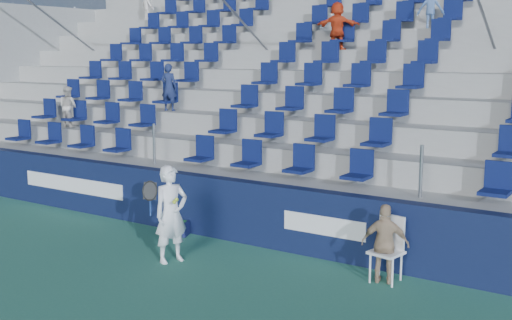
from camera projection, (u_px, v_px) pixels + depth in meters
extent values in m
plane|color=#31735B|center=(143.00, 295.00, 9.71)|extent=(70.00, 70.00, 0.00)
cube|color=#10193C|center=(257.00, 213.00, 12.20)|extent=(24.00, 0.30, 1.20)
cube|color=white|center=(72.00, 185.00, 14.78)|extent=(3.20, 0.02, 0.34)
cube|color=white|center=(324.00, 226.00, 11.25)|extent=(1.60, 0.02, 0.34)
cube|color=#999A95|center=(273.00, 207.00, 12.68)|extent=(24.00, 0.85, 1.20)
cube|color=#999A95|center=(295.00, 188.00, 13.34)|extent=(24.00, 0.85, 1.70)
cube|color=#999A95|center=(314.00, 170.00, 14.00)|extent=(24.00, 0.85, 2.20)
cube|color=#999A95|center=(332.00, 154.00, 14.66)|extent=(24.00, 0.85, 2.70)
cube|color=#999A95|center=(348.00, 139.00, 15.31)|extent=(24.00, 0.85, 3.20)
cube|color=#999A95|center=(363.00, 125.00, 15.97)|extent=(24.00, 0.85, 3.70)
cube|color=#999A95|center=(377.00, 112.00, 16.63)|extent=(24.00, 0.85, 4.20)
cube|color=#999A95|center=(390.00, 101.00, 17.29)|extent=(24.00, 0.85, 4.70)
cube|color=#999A95|center=(402.00, 90.00, 17.95)|extent=(24.00, 0.85, 5.20)
cube|color=#999A95|center=(411.00, 71.00, 18.43)|extent=(24.00, 0.50, 6.20)
cube|color=#999A95|center=(28.00, 84.00, 21.58)|extent=(0.30, 7.65, 5.20)
cube|color=#0C1648|center=(273.00, 160.00, 12.52)|extent=(16.05, 0.50, 0.70)
cube|color=#0C1648|center=(295.00, 130.00, 13.14)|extent=(16.05, 0.50, 0.70)
cube|color=#0C1648|center=(315.00, 103.00, 13.76)|extent=(16.05, 0.50, 0.70)
cube|color=#0C1648|center=(334.00, 79.00, 14.38)|extent=(16.05, 0.50, 0.70)
cube|color=#0C1648|center=(350.00, 56.00, 15.00)|extent=(16.05, 0.50, 0.70)
cube|color=#0C1648|center=(366.00, 35.00, 15.61)|extent=(16.05, 0.50, 0.70)
cube|color=#0C1648|center=(380.00, 16.00, 16.23)|extent=(16.05, 0.50, 0.70)
cylinder|color=gray|center=(245.00, 24.00, 16.49)|extent=(0.06, 7.68, 4.55)
cylinder|color=gray|center=(484.00, 17.00, 13.24)|extent=(0.06, 7.68, 4.55)
cylinder|color=gray|center=(67.00, 30.00, 20.18)|extent=(0.06, 7.68, 4.55)
imported|color=beige|center=(148.00, 5.00, 21.46)|extent=(0.77, 0.60, 1.05)
imported|color=#182249|center=(169.00, 87.00, 15.90)|extent=(0.47, 0.36, 1.17)
imported|color=beige|center=(68.00, 107.00, 16.77)|extent=(0.52, 0.41, 1.07)
imported|color=red|center=(337.00, 26.00, 15.94)|extent=(1.14, 0.58, 1.17)
imported|color=#456699|center=(431.00, 8.00, 15.45)|extent=(0.72, 0.52, 1.01)
imported|color=white|center=(171.00, 214.00, 11.13)|extent=(0.60, 0.73, 1.71)
cylinder|color=navy|center=(150.00, 208.00, 11.04)|extent=(0.03, 0.03, 0.28)
torus|color=black|center=(150.00, 191.00, 10.99)|extent=(0.30, 0.17, 0.28)
plane|color=#262626|center=(150.00, 191.00, 10.99)|extent=(0.30, 0.16, 0.29)
sphere|color=#B0C92E|center=(174.00, 202.00, 10.78)|extent=(0.07, 0.07, 0.07)
sphere|color=#B0C92E|center=(177.00, 200.00, 10.83)|extent=(0.07, 0.07, 0.07)
cube|color=white|center=(386.00, 253.00, 10.19)|extent=(0.54, 0.54, 0.04)
cube|color=white|center=(392.00, 232.00, 10.32)|extent=(0.46, 0.14, 0.57)
cylinder|color=white|center=(370.00, 269.00, 10.17)|extent=(0.04, 0.04, 0.46)
cylinder|color=white|center=(392.00, 273.00, 9.97)|extent=(0.04, 0.04, 0.46)
cylinder|color=white|center=(379.00, 263.00, 10.48)|extent=(0.04, 0.04, 0.46)
cylinder|color=white|center=(401.00, 267.00, 10.28)|extent=(0.04, 0.04, 0.46)
imported|color=tan|center=(385.00, 244.00, 10.12)|extent=(0.81, 0.51, 1.28)
cube|color=#10153D|center=(175.00, 228.00, 12.88)|extent=(0.60, 0.50, 0.28)
cube|color=#1E662D|center=(175.00, 225.00, 12.87)|extent=(0.48, 0.38, 0.17)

